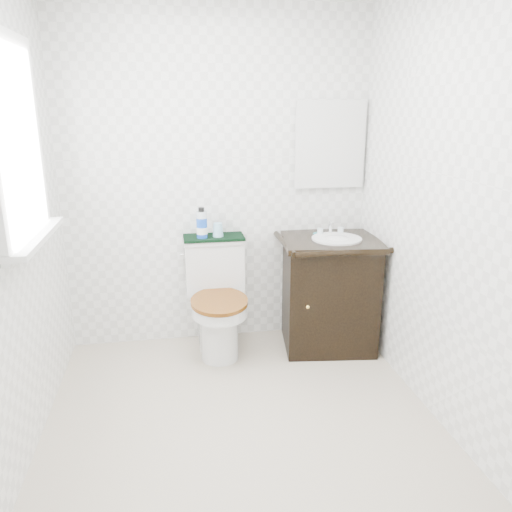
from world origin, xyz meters
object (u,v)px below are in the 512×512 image
object	(u,v)px
toilet	(217,304)
trash_bin	(217,328)
mouthwash_bottle	(202,224)
vanity	(329,290)
cup	(218,230)

from	to	relation	value
toilet	trash_bin	size ratio (longest dim) A/B	2.61
trash_bin	mouthwash_bottle	world-z (taller)	mouthwash_bottle
toilet	vanity	xyz separation A→B (m)	(0.82, -0.06, 0.08)
toilet	trash_bin	world-z (taller)	toilet
trash_bin	cup	world-z (taller)	cup
toilet	mouthwash_bottle	xyz separation A→B (m)	(-0.08, 0.09, 0.57)
toilet	cup	size ratio (longest dim) A/B	8.36
toilet	trash_bin	distance (m)	0.20
toilet	cup	world-z (taller)	cup
toilet	cup	distance (m)	0.53
toilet	vanity	world-z (taller)	vanity
mouthwash_bottle	cup	world-z (taller)	mouthwash_bottle
trash_bin	cup	size ratio (longest dim) A/B	3.20
toilet	cup	xyz separation A→B (m)	(0.03, 0.11, 0.52)
vanity	mouthwash_bottle	world-z (taller)	mouthwash_bottle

